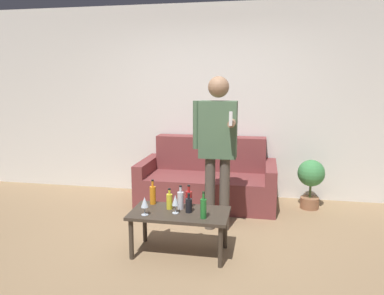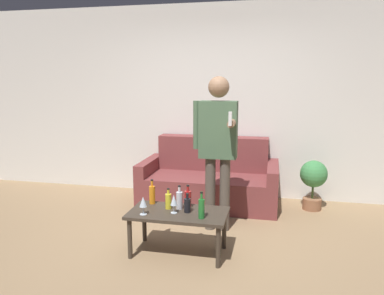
% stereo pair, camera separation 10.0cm
% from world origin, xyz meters
% --- Properties ---
extents(ground_plane, '(16.00, 16.00, 0.00)m').
position_xyz_m(ground_plane, '(0.00, 0.00, 0.00)').
color(ground_plane, '#997A56').
extents(wall_back, '(8.00, 0.06, 2.70)m').
position_xyz_m(wall_back, '(0.00, 2.04, 1.35)').
color(wall_back, silver).
rests_on(wall_back, ground_plane).
extents(couch, '(1.81, 0.90, 0.88)m').
position_xyz_m(couch, '(0.02, 1.61, 0.31)').
color(couch, brown).
rests_on(couch, ground_plane).
extents(coffee_table, '(0.94, 0.50, 0.42)m').
position_xyz_m(coffee_table, '(-0.02, 0.03, 0.37)').
color(coffee_table, '#3D3328').
rests_on(coffee_table, ground_plane).
extents(bottle_orange, '(0.06, 0.06, 0.19)m').
position_xyz_m(bottle_orange, '(0.07, 0.04, 0.49)').
color(bottle_orange, black).
rests_on(bottle_orange, coffee_table).
extents(bottle_green, '(0.06, 0.06, 0.21)m').
position_xyz_m(bottle_green, '(-0.13, 0.10, 0.50)').
color(bottle_green, yellow).
rests_on(bottle_green, coffee_table).
extents(bottle_dark, '(0.07, 0.07, 0.23)m').
position_xyz_m(bottle_dark, '(0.04, 0.18, 0.51)').
color(bottle_dark, '#B21E1E').
rests_on(bottle_dark, coffee_table).
extents(bottle_yellow, '(0.06, 0.06, 0.24)m').
position_xyz_m(bottle_yellow, '(-0.03, 0.12, 0.51)').
color(bottle_yellow, silver).
rests_on(bottle_yellow, coffee_table).
extents(bottle_red, '(0.06, 0.06, 0.25)m').
position_xyz_m(bottle_red, '(0.23, -0.09, 0.52)').
color(bottle_red, '#23752D').
rests_on(bottle_red, coffee_table).
extents(bottle_clear, '(0.06, 0.06, 0.25)m').
position_xyz_m(bottle_clear, '(-0.34, 0.21, 0.52)').
color(bottle_clear, orange).
rests_on(bottle_clear, coffee_table).
extents(wine_glass_near, '(0.06, 0.06, 0.18)m').
position_xyz_m(wine_glass_near, '(-0.05, -0.01, 0.54)').
color(wine_glass_near, silver).
rests_on(wine_glass_near, coffee_table).
extents(wine_glass_far, '(0.07, 0.07, 0.17)m').
position_xyz_m(wine_glass_far, '(-0.32, -0.11, 0.54)').
color(wine_glass_far, silver).
rests_on(wine_glass_far, coffee_table).
extents(person_standing_front, '(0.48, 0.43, 1.70)m').
position_xyz_m(person_standing_front, '(0.25, 0.70, 1.01)').
color(person_standing_front, brown).
rests_on(person_standing_front, ground_plane).
extents(potted_plant, '(0.34, 0.34, 0.65)m').
position_xyz_m(potted_plant, '(1.36, 1.62, 0.41)').
color(potted_plant, '#936042').
rests_on(potted_plant, ground_plane).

